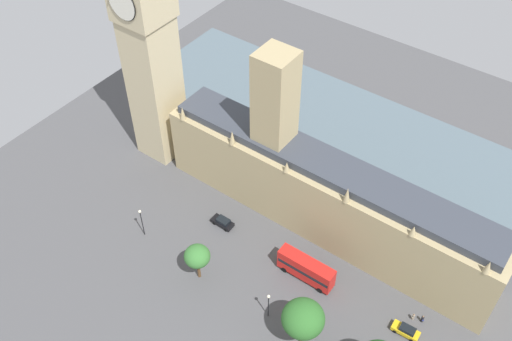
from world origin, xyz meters
TOP-DOWN VIEW (x-y plane):
  - ground_plane at (0.00, 0.00)m, footprint 135.76×135.76m
  - river_thames at (-29.03, 0.00)m, footprint 29.03×122.18m
  - parliament_building at (-1.99, -1.30)m, footprint 10.37×65.76m
  - clock_tower at (-0.02, -39.09)m, footprint 9.17×9.17m
  - car_black_kerbside at (9.53, -15.29)m, footprint 1.99×4.42m
  - double_decker_bus_near_tower at (10.27, 3.85)m, footprint 2.72×10.52m
  - car_yellow_cab_trailing at (9.85, 22.97)m, footprint 2.06×4.62m
  - pedestrian_under_trees at (6.74, 22.82)m, footprint 0.63×0.56m
  - pedestrian_corner at (6.23, 24.20)m, footprint 0.67×0.65m
  - plane_tree_far_end at (21.10, 9.91)m, footprint 6.79×6.79m
  - plane_tree_midblock at (21.11, -11.40)m, footprint 4.55×4.55m
  - street_lamp_opposite_hall at (20.01, -25.79)m, footprint 0.56×0.56m
  - street_lamp_by_river_gate at (20.38, 2.97)m, footprint 0.56×0.56m

SIDE VIEW (x-z plane):
  - ground_plane at x=0.00m, z-range 0.00..0.00m
  - river_thames at x=-29.03m, z-range 0.00..0.25m
  - pedestrian_under_trees at x=6.74m, z-range -0.08..1.42m
  - pedestrian_corner at x=6.23m, z-range -0.08..1.51m
  - car_yellow_cab_trailing at x=9.85m, z-range 0.02..1.76m
  - car_black_kerbside at x=9.53m, z-range 0.02..1.76m
  - double_decker_bus_near_tower at x=10.27m, z-range 0.26..5.01m
  - street_lamp_by_river_gate at x=20.38m, z-range 1.23..7.31m
  - street_lamp_opposite_hall at x=20.01m, z-range 1.31..8.19m
  - plane_tree_midblock at x=21.11m, z-range 1.92..9.75m
  - plane_tree_far_end at x=21.10m, z-range 2.03..11.91m
  - parliament_building at x=-1.99m, z-range -8.02..25.90m
  - clock_tower at x=-0.02m, z-range 0.97..56.72m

